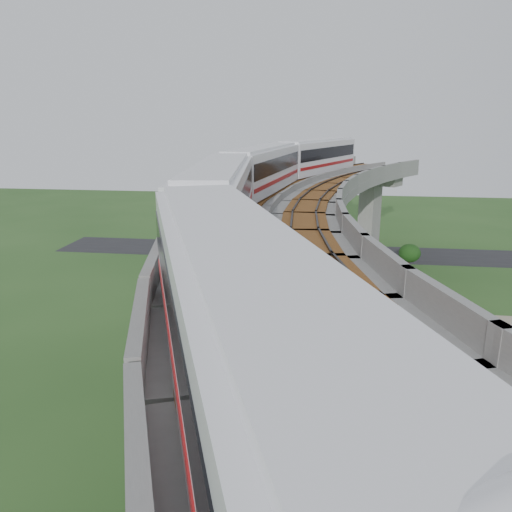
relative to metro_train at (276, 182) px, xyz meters
name	(u,v)px	position (x,y,z in m)	size (l,w,h in m)	color
ground	(269,363)	(-0.35, -0.39, -12.31)	(160.00, 160.00, 0.00)	#2B5020
dirt_lot	(493,392)	(13.65, -2.39, -12.29)	(18.00, 26.00, 0.04)	gray
asphalt_road	(295,251)	(-0.35, 29.61, -12.29)	(60.00, 8.00, 0.03)	#232326
viaduct	(331,236)	(3.49, -0.39, -3.26)	(19.58, 73.98, 11.40)	#99968E
metro_train	(276,182)	(0.00, 0.00, 0.00)	(10.74, 61.34, 3.64)	white
fence	(417,362)	(9.40, -0.39, -11.56)	(3.87, 38.73, 1.50)	#2D382D
tree_0	(410,253)	(12.61, 23.43, -10.41)	(2.36, 2.36, 2.91)	#382314
tree_1	(380,270)	(8.55, 15.56, -10.10)	(1.98, 1.98, 3.06)	#382314
tree_2	(377,291)	(7.75, 9.50, -10.19)	(3.08, 3.08, 3.42)	#382314
tree_3	(371,313)	(6.85, 5.23, -10.52)	(2.71, 2.71, 2.95)	#382314
tree_4	(363,347)	(5.69, -2.60, -9.67)	(2.99, 2.99, 3.92)	#382314
tree_5	(387,404)	(6.56, -7.86, -10.28)	(3.05, 3.05, 3.32)	#382314
tree_6	(439,477)	(7.96, -13.36, -10.13)	(3.13, 3.13, 3.52)	#382314
car_white	(415,418)	(8.24, -6.74, -11.68)	(1.39, 3.45, 1.18)	silver
car_dark	(437,320)	(12.26, 7.16, -11.62)	(1.82, 4.49, 1.30)	black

